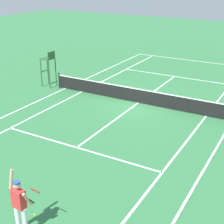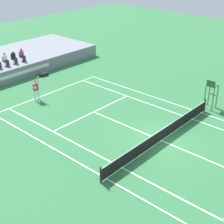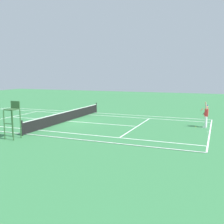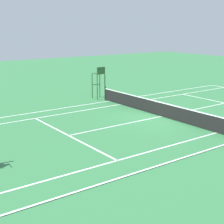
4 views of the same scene
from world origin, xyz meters
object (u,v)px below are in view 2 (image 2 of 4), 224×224
Objects in this scene: spectator_seated_5 at (14,57)px; spectator_seated_6 at (22,55)px; spectator_seated_4 at (6,60)px; tennis_ball at (44,102)px; equipment_bag at (44,74)px; tennis_player at (36,90)px; umpire_chair at (211,90)px.

spectator_seated_5 and spectator_seated_6 have the same top height.
tennis_ball is (-1.14, -7.10, -1.84)m from spectator_seated_4.
spectator_seated_4 reaches higher than equipment_bag.
tennis_player reaches higher than tennis_ball.
tennis_ball is at bearing -75.74° from tennis_player.
spectator_seated_6 is 2.90m from equipment_bag.
spectator_seated_6 is (1.89, 0.00, 0.00)m from spectator_seated_4.
spectator_seated_6 reaches higher than tennis_player.
tennis_player is 30.63× the size of tennis_ball.
spectator_seated_6 is 18.60× the size of tennis_ball.
spectator_seated_5 is 18.60× the size of tennis_ball.
spectator_seated_5 is (0.94, 0.00, 0.00)m from spectator_seated_4.
equipment_bag is (1.74, -2.20, -1.72)m from spectator_seated_5.
spectator_seated_4 is 7.42m from tennis_ball.
spectator_seated_5 is 3.29m from equipment_bag.
spectator_seated_6 is (0.95, 0.00, 0.00)m from spectator_seated_5.
spectator_seated_4 is at bearing 140.60° from equipment_bag.
equipment_bag is at bearing -51.67° from spectator_seated_5.
equipment_bag is (2.68, -2.20, -1.72)m from spectator_seated_4.
equipment_bag is at bearing 105.56° from umpire_chair.
tennis_player is 14.25m from umpire_chair.
umpire_chair reaches higher than tennis_ball.
equipment_bag is (3.83, 4.90, 0.13)m from tennis_ball.
spectator_seated_6 is 0.52× the size of umpire_chair.
tennis_player is (-2.27, -6.38, -0.88)m from spectator_seated_5.
spectator_seated_5 reaches higher than equipment_bag.
spectator_seated_4 is 1.36× the size of equipment_bag.
equipment_bag is at bearing -39.40° from spectator_seated_4.
equipment_bag is at bearing 52.00° from tennis_ball.
spectator_seated_6 reaches higher than equipment_bag.
spectator_seated_5 reaches higher than umpire_chair.
umpire_chair is at bearing -74.44° from equipment_bag.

